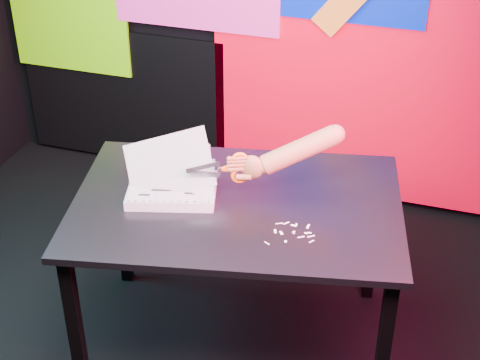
% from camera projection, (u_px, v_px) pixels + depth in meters
% --- Properties ---
extents(room, '(3.01, 3.01, 2.71)m').
position_uv_depth(room, '(114.00, 65.00, 2.60)').
color(room, black).
rests_on(room, ground).
extents(backdrop, '(2.88, 0.05, 2.08)m').
position_uv_depth(backdrop, '(251.00, 33.00, 3.98)').
color(backdrop, '#EF001F').
rests_on(backdrop, ground).
extents(work_table, '(1.47, 1.13, 0.75)m').
position_uv_depth(work_table, '(237.00, 218.00, 2.98)').
color(work_table, black).
rests_on(work_table, ground).
extents(printout_stack, '(0.43, 0.34, 0.27)m').
position_uv_depth(printout_stack, '(172.00, 189.00, 2.97)').
color(printout_stack, silver).
rests_on(printout_stack, work_table).
extents(scissors, '(0.23, 0.11, 0.14)m').
position_uv_depth(scissors, '(235.00, 168.00, 2.91)').
color(scissors, '#BBBBBB').
rests_on(scissors, printout_stack).
extents(hand_forearm, '(0.42, 0.23, 0.22)m').
position_uv_depth(hand_forearm, '(292.00, 153.00, 2.90)').
color(hand_forearm, olive).
rests_on(hand_forearm, work_table).
extents(paper_clippings, '(0.18, 0.17, 0.00)m').
position_uv_depth(paper_clippings, '(293.00, 232.00, 2.77)').
color(paper_clippings, white).
rests_on(paper_clippings, work_table).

